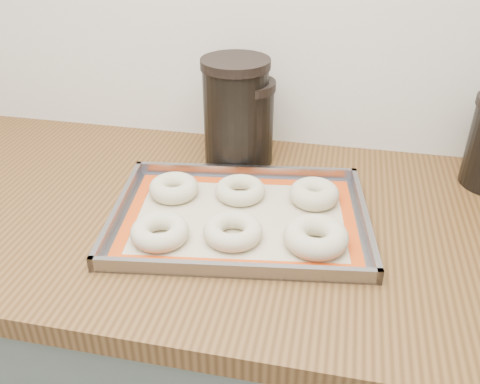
% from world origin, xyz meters
% --- Properties ---
extents(countertop, '(3.06, 0.68, 0.04)m').
position_xyz_m(countertop, '(0.00, 1.68, 0.88)').
color(countertop, brown).
rests_on(countertop, cabinet).
extents(baking_tray, '(0.50, 0.39, 0.03)m').
position_xyz_m(baking_tray, '(-0.23, 1.65, 0.91)').
color(baking_tray, gray).
rests_on(baking_tray, countertop).
extents(baking_mat, '(0.46, 0.35, 0.00)m').
position_xyz_m(baking_mat, '(-0.23, 1.65, 0.90)').
color(baking_mat, '#C6B793').
rests_on(baking_mat, baking_tray).
extents(bagel_front_left, '(0.13, 0.13, 0.03)m').
position_xyz_m(bagel_front_left, '(-0.35, 1.55, 0.92)').
color(bagel_front_left, beige).
rests_on(bagel_front_left, baking_mat).
extents(bagel_front_mid, '(0.12, 0.12, 0.03)m').
position_xyz_m(bagel_front_mid, '(-0.23, 1.58, 0.92)').
color(bagel_front_mid, beige).
rests_on(bagel_front_mid, baking_mat).
extents(bagel_front_right, '(0.14, 0.14, 0.04)m').
position_xyz_m(bagel_front_right, '(-0.09, 1.59, 0.92)').
color(bagel_front_right, beige).
rests_on(bagel_front_right, baking_mat).
extents(bagel_back_left, '(0.10, 0.10, 0.03)m').
position_xyz_m(bagel_back_left, '(-0.37, 1.70, 0.92)').
color(bagel_back_left, beige).
rests_on(bagel_back_left, baking_mat).
extents(bagel_back_mid, '(0.12, 0.12, 0.03)m').
position_xyz_m(bagel_back_mid, '(-0.24, 1.72, 0.92)').
color(bagel_back_mid, beige).
rests_on(bagel_back_mid, baking_mat).
extents(bagel_back_right, '(0.12, 0.12, 0.04)m').
position_xyz_m(bagel_back_right, '(-0.10, 1.73, 0.92)').
color(bagel_back_right, beige).
rests_on(bagel_back_right, baking_mat).
extents(canister_left, '(0.14, 0.14, 0.23)m').
position_xyz_m(canister_left, '(-0.29, 1.88, 1.02)').
color(canister_left, black).
rests_on(canister_left, countertop).
extents(canister_mid, '(0.12, 0.12, 0.18)m').
position_xyz_m(canister_mid, '(-0.26, 1.89, 0.99)').
color(canister_mid, black).
rests_on(canister_mid, countertop).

